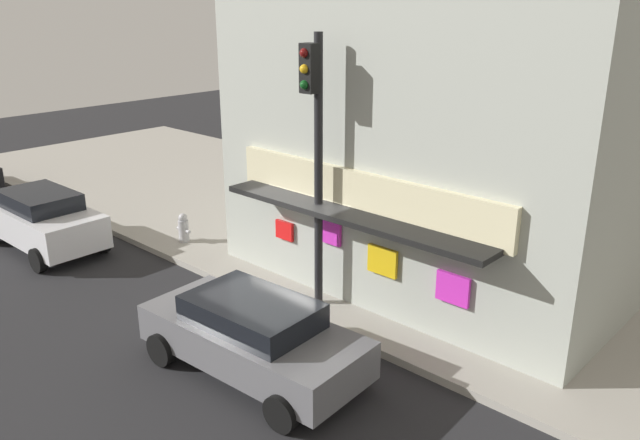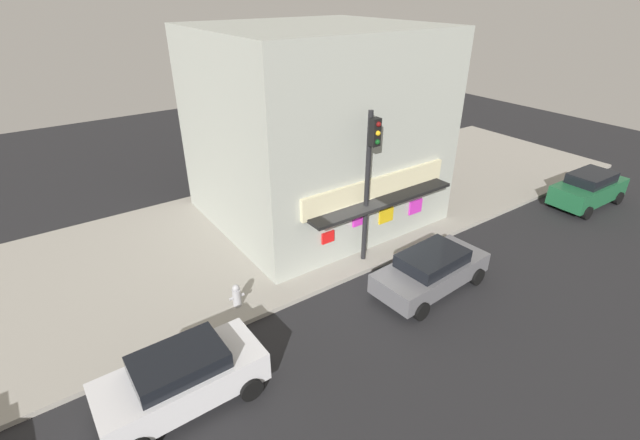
% 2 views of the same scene
% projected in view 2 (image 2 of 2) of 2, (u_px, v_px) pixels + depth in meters
% --- Properties ---
extents(ground_plane, '(57.85, 57.85, 0.00)m').
position_uv_depth(ground_plane, '(363.00, 275.00, 16.65)').
color(ground_plane, '#232326').
extents(sidewalk, '(38.57, 10.14, 0.17)m').
position_uv_depth(sidewalk, '(291.00, 221.00, 20.27)').
color(sidewalk, '#A39E93').
rests_on(sidewalk, ground_plane).
extents(corner_building, '(9.05, 9.10, 8.12)m').
position_uv_depth(corner_building, '(315.00, 126.00, 19.16)').
color(corner_building, '#ADB2A8').
rests_on(corner_building, sidewalk).
extents(traffic_light, '(0.32, 0.58, 5.80)m').
position_uv_depth(traffic_light, '(370.00, 171.00, 15.56)').
color(traffic_light, black).
rests_on(traffic_light, sidewalk).
extents(fire_hydrant, '(0.52, 0.28, 0.82)m').
position_uv_depth(fire_hydrant, '(237.00, 295.00, 14.64)').
color(fire_hydrant, '#B2B2B7').
rests_on(fire_hydrant, sidewalk).
extents(trash_can, '(0.53, 0.53, 0.79)m').
position_uv_depth(trash_can, '(424.00, 210.00, 20.16)').
color(trash_can, '#2D2D2D').
rests_on(trash_can, sidewalk).
extents(pedestrian, '(0.48, 0.51, 1.83)m').
position_uv_depth(pedestrian, '(356.00, 219.00, 18.11)').
color(pedestrian, brown).
rests_on(pedestrian, sidewalk).
extents(parked_car_white, '(4.15, 2.02, 1.63)m').
position_uv_depth(parked_car_white, '(182.00, 378.00, 11.18)').
color(parked_car_white, silver).
rests_on(parked_car_white, ground_plane).
extents(parked_car_grey, '(4.48, 2.26, 1.49)m').
position_uv_depth(parked_car_grey, '(431.00, 270.00, 15.56)').
color(parked_car_grey, slate).
rests_on(parked_car_grey, ground_plane).
extents(parked_car_green, '(4.18, 2.03, 1.69)m').
position_uv_depth(parked_car_green, '(588.00, 189.00, 21.55)').
color(parked_car_green, '#1E6038').
rests_on(parked_car_green, ground_plane).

